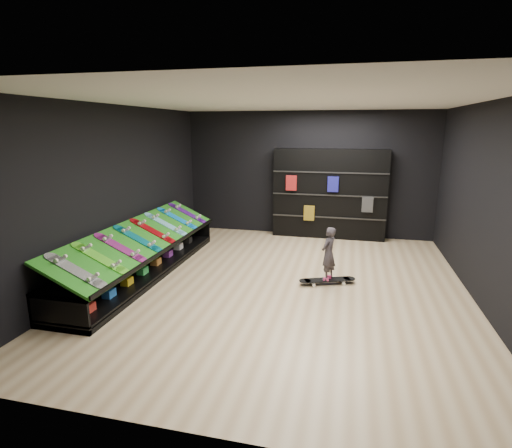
% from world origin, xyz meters
% --- Properties ---
extents(floor, '(6.00, 7.00, 0.01)m').
position_xyz_m(floor, '(0.00, 0.00, 0.00)').
color(floor, tan).
rests_on(floor, ground).
extents(ceiling, '(6.00, 7.00, 0.01)m').
position_xyz_m(ceiling, '(0.00, 0.00, 3.00)').
color(ceiling, white).
rests_on(ceiling, ground).
extents(wall_back, '(6.00, 0.02, 3.00)m').
position_xyz_m(wall_back, '(0.00, 3.50, 1.50)').
color(wall_back, black).
rests_on(wall_back, ground).
extents(wall_front, '(6.00, 0.02, 3.00)m').
position_xyz_m(wall_front, '(0.00, -3.50, 1.50)').
color(wall_front, black).
rests_on(wall_front, ground).
extents(wall_left, '(0.02, 7.00, 3.00)m').
position_xyz_m(wall_left, '(-3.00, 0.00, 1.50)').
color(wall_left, black).
rests_on(wall_left, ground).
extents(wall_right, '(0.02, 7.00, 3.00)m').
position_xyz_m(wall_right, '(3.00, 0.00, 1.50)').
color(wall_right, black).
rests_on(wall_right, ground).
extents(display_rack, '(0.90, 4.50, 0.50)m').
position_xyz_m(display_rack, '(-2.55, 0.00, 0.25)').
color(display_rack, black).
rests_on(display_rack, ground).
extents(turf_ramp, '(0.92, 4.50, 0.46)m').
position_xyz_m(turf_ramp, '(-2.50, 0.00, 0.71)').
color(turf_ramp, '#186610').
rests_on(turf_ramp, display_rack).
extents(back_shelving, '(2.66, 0.31, 2.12)m').
position_xyz_m(back_shelving, '(0.55, 3.32, 1.06)').
color(back_shelving, black).
rests_on(back_shelving, ground).
extents(floor_skateboard, '(0.99, 0.56, 0.09)m').
position_xyz_m(floor_skateboard, '(0.74, 0.25, 0.05)').
color(floor_skateboard, black).
rests_on(floor_skateboard, ground).
extents(child, '(0.22, 0.25, 0.55)m').
position_xyz_m(child, '(0.74, 0.25, 0.36)').
color(child, black).
rests_on(child, floor_skateboard).
extents(display_board_0, '(0.93, 0.22, 0.50)m').
position_xyz_m(display_board_0, '(-2.49, -1.90, 0.74)').
color(display_board_0, black).
rests_on(display_board_0, turf_ramp).
extents(display_board_1, '(0.93, 0.22, 0.50)m').
position_xyz_m(display_board_1, '(-2.49, -1.36, 0.74)').
color(display_board_1, green).
rests_on(display_board_1, turf_ramp).
extents(display_board_2, '(0.93, 0.22, 0.50)m').
position_xyz_m(display_board_2, '(-2.49, -0.81, 0.74)').
color(display_board_2, '#2626BF').
rests_on(display_board_2, turf_ramp).
extents(display_board_3, '(0.93, 0.22, 0.50)m').
position_xyz_m(display_board_3, '(-2.49, -0.27, 0.74)').
color(display_board_3, '#0C8C99').
rests_on(display_board_3, turf_ramp).
extents(display_board_4, '(0.93, 0.22, 0.50)m').
position_xyz_m(display_board_4, '(-2.49, 0.27, 0.74)').
color(display_board_4, red).
rests_on(display_board_4, turf_ramp).
extents(display_board_5, '(0.93, 0.22, 0.50)m').
position_xyz_m(display_board_5, '(-2.49, 0.81, 0.74)').
color(display_board_5, '#0CB2E5').
rests_on(display_board_5, turf_ramp).
extents(display_board_6, '(0.93, 0.22, 0.50)m').
position_xyz_m(display_board_6, '(-2.49, 1.36, 0.74)').
color(display_board_6, blue).
rests_on(display_board_6, turf_ramp).
extents(display_board_7, '(0.93, 0.22, 0.50)m').
position_xyz_m(display_board_7, '(-2.49, 1.90, 0.74)').
color(display_board_7, purple).
rests_on(display_board_7, turf_ramp).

